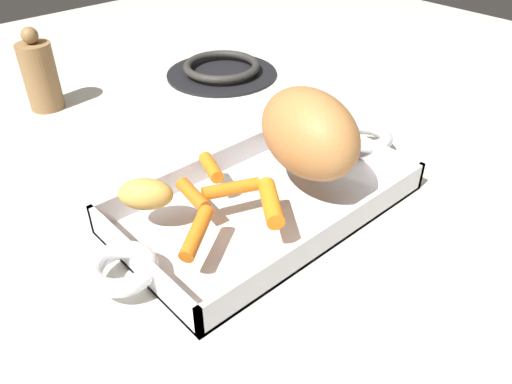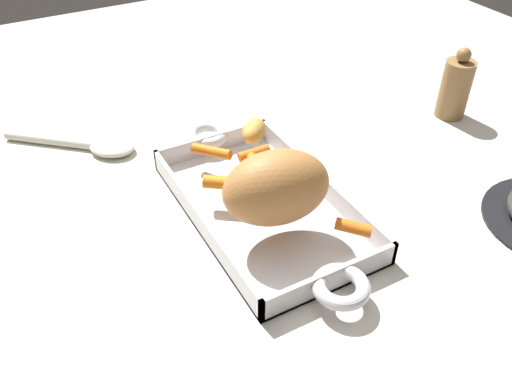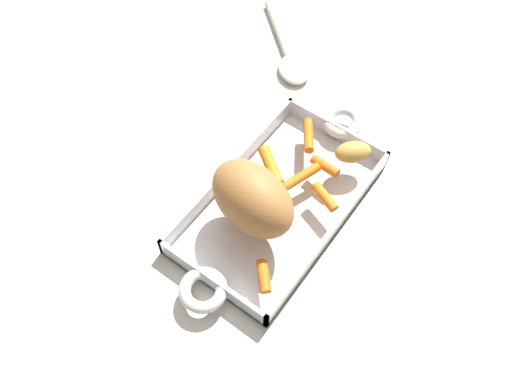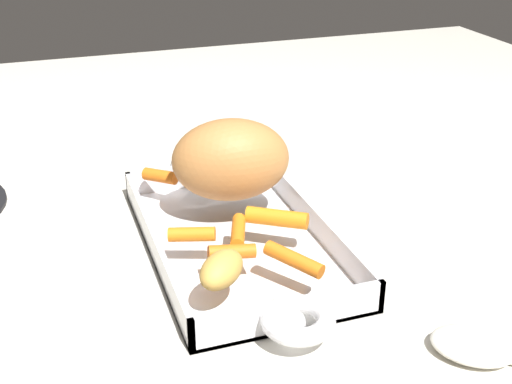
% 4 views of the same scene
% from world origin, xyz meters
% --- Properties ---
extents(ground_plane, '(1.86, 1.86, 0.00)m').
position_xyz_m(ground_plane, '(0.00, 0.00, 0.00)').
color(ground_plane, silver).
extents(roasting_dish, '(0.44, 0.19, 0.04)m').
position_xyz_m(roasting_dish, '(0.00, 0.00, 0.01)').
color(roasting_dish, silver).
rests_on(roasting_dish, ground_plane).
extents(pork_roast, '(0.11, 0.15, 0.10)m').
position_xyz_m(pork_roast, '(0.05, -0.01, 0.09)').
color(pork_roast, '#B7773E').
rests_on(pork_roast, roasting_dish).
extents(baby_carrot_center_right, '(0.06, 0.05, 0.02)m').
position_xyz_m(baby_carrot_center_right, '(-0.11, -0.02, 0.04)').
color(baby_carrot_center_right, orange).
rests_on(baby_carrot_center_right, roasting_dish).
extents(baby_carrot_southeast, '(0.06, 0.07, 0.02)m').
position_xyz_m(baby_carrot_southeast, '(-0.03, -0.04, 0.05)').
color(baby_carrot_southeast, orange).
rests_on(baby_carrot_southeast, roasting_dish).
extents(baby_carrot_center_left, '(0.02, 0.05, 0.02)m').
position_xyz_m(baby_carrot_center_left, '(-0.08, 0.03, 0.04)').
color(baby_carrot_center_left, orange).
rests_on(baby_carrot_center_left, roasting_dish).
extents(baby_carrot_northwest, '(0.03, 0.05, 0.02)m').
position_xyz_m(baby_carrot_northwest, '(-0.03, 0.06, 0.04)').
color(baby_carrot_northwest, orange).
rests_on(baby_carrot_northwest, roasting_dish).
extents(baby_carrot_short, '(0.04, 0.04, 0.02)m').
position_xyz_m(baby_carrot_short, '(0.13, 0.06, 0.04)').
color(baby_carrot_short, orange).
rests_on(baby_carrot_short, roasting_dish).
extents(baby_carrot_northeast, '(0.07, 0.04, 0.02)m').
position_xyz_m(baby_carrot_northeast, '(-0.04, 0.01, 0.04)').
color(baby_carrot_northeast, orange).
rests_on(baby_carrot_northeast, roasting_dish).
extents(potato_golden_small, '(0.07, 0.07, 0.03)m').
position_xyz_m(potato_golden_small, '(-0.12, 0.05, 0.05)').
color(potato_golden_small, gold).
rests_on(potato_golden_small, roasting_dish).
extents(serving_spoon, '(0.18, 0.20, 0.02)m').
position_xyz_m(serving_spoon, '(-0.28, -0.17, 0.01)').
color(serving_spoon, white).
rests_on(serving_spoon, ground_plane).
extents(pepper_mill, '(0.05, 0.05, 0.13)m').
position_xyz_m(pepper_mill, '(-0.07, 0.43, 0.06)').
color(pepper_mill, olive).
rests_on(pepper_mill, ground_plane).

